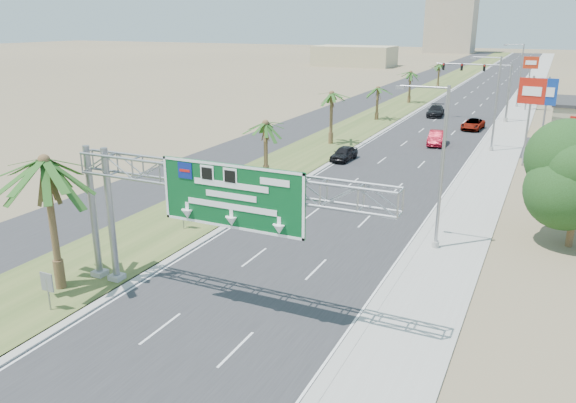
% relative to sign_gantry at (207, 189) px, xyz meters
% --- Properties ---
extents(road, '(12.00, 300.00, 0.02)m').
position_rel_sign_gantry_xyz_m(road, '(1.06, 100.07, -6.05)').
color(road, '#28282B').
rests_on(road, ground).
extents(sidewalk_right, '(4.00, 300.00, 0.10)m').
position_rel_sign_gantry_xyz_m(sidewalk_right, '(9.56, 100.07, -6.01)').
color(sidewalk_right, '#9E9B93').
rests_on(sidewalk_right, ground).
extents(median_grass, '(7.00, 300.00, 0.12)m').
position_rel_sign_gantry_xyz_m(median_grass, '(-8.94, 100.07, -6.00)').
color(median_grass, '#3D5224').
rests_on(median_grass, ground).
extents(opposing_road, '(8.00, 300.00, 0.02)m').
position_rel_sign_gantry_xyz_m(opposing_road, '(-15.94, 100.07, -6.05)').
color(opposing_road, '#28282B').
rests_on(opposing_road, ground).
extents(sign_gantry, '(16.75, 1.24, 7.50)m').
position_rel_sign_gantry_xyz_m(sign_gantry, '(0.00, 0.00, 0.00)').
color(sign_gantry, gray).
rests_on(sign_gantry, ground).
extents(palm_near, '(5.70, 5.70, 8.35)m').
position_rel_sign_gantry_xyz_m(palm_near, '(-8.14, -1.93, 0.87)').
color(palm_near, brown).
rests_on(palm_near, ground).
extents(palm_row_b, '(3.99, 3.99, 5.95)m').
position_rel_sign_gantry_xyz_m(palm_row_b, '(-8.44, 22.07, -1.16)').
color(palm_row_b, brown).
rests_on(palm_row_b, ground).
extents(palm_row_c, '(3.99, 3.99, 6.75)m').
position_rel_sign_gantry_xyz_m(palm_row_c, '(-8.44, 38.07, -0.39)').
color(palm_row_c, brown).
rests_on(palm_row_c, ground).
extents(palm_row_d, '(3.99, 3.99, 5.45)m').
position_rel_sign_gantry_xyz_m(palm_row_d, '(-8.44, 56.07, -1.64)').
color(palm_row_d, brown).
rests_on(palm_row_d, ground).
extents(palm_row_e, '(3.99, 3.99, 6.15)m').
position_rel_sign_gantry_xyz_m(palm_row_e, '(-8.44, 75.07, -0.97)').
color(palm_row_e, brown).
rests_on(palm_row_e, ground).
extents(palm_row_f, '(3.99, 3.99, 5.75)m').
position_rel_sign_gantry_xyz_m(palm_row_f, '(-8.44, 100.07, -1.35)').
color(palm_row_f, brown).
rests_on(palm_row_f, ground).
extents(streetlight_near, '(3.27, 0.44, 10.00)m').
position_rel_sign_gantry_xyz_m(streetlight_near, '(8.36, 12.07, -1.36)').
color(streetlight_near, gray).
rests_on(streetlight_near, ground).
extents(streetlight_mid, '(3.27, 0.44, 10.00)m').
position_rel_sign_gantry_xyz_m(streetlight_mid, '(8.36, 42.07, -1.36)').
color(streetlight_mid, gray).
rests_on(streetlight_mid, ground).
extents(streetlight_far, '(3.27, 0.44, 10.00)m').
position_rel_sign_gantry_xyz_m(streetlight_far, '(8.36, 78.07, -1.36)').
color(streetlight_far, gray).
rests_on(streetlight_far, ground).
extents(signal_mast, '(10.28, 0.71, 8.00)m').
position_rel_sign_gantry_xyz_m(signal_mast, '(6.23, 62.05, -1.21)').
color(signal_mast, gray).
rests_on(signal_mast, ground).
extents(median_signback_a, '(0.75, 0.08, 2.08)m').
position_rel_sign_gantry_xyz_m(median_signback_a, '(-6.74, -3.93, -4.61)').
color(median_signback_a, gray).
rests_on(median_signback_a, ground).
extents(median_signback_b, '(0.75, 0.08, 2.08)m').
position_rel_sign_gantry_xyz_m(median_signback_b, '(-7.44, 8.07, -4.61)').
color(median_signback_b, gray).
rests_on(median_signback_b, ground).
extents(tower_distant, '(20.00, 16.00, 35.00)m').
position_rel_sign_gantry_xyz_m(tower_distant, '(-30.94, 240.07, 11.44)').
color(tower_distant, tan).
rests_on(tower_distant, ground).
extents(building_distant_left, '(24.00, 14.00, 6.00)m').
position_rel_sign_gantry_xyz_m(building_distant_left, '(-43.94, 150.07, -3.06)').
color(building_distant_left, tan).
rests_on(building_distant_left, ground).
extents(car_left_lane, '(1.93, 4.29, 1.43)m').
position_rel_sign_gantry_xyz_m(car_left_lane, '(-4.44, 31.42, -5.34)').
color(car_left_lane, black).
rests_on(car_left_lane, ground).
extents(car_mid_lane, '(2.09, 5.01, 1.61)m').
position_rel_sign_gantry_xyz_m(car_mid_lane, '(2.56, 42.94, -5.25)').
color(car_mid_lane, maroon).
rests_on(car_mid_lane, ground).
extents(car_right_lane, '(2.70, 5.17, 1.39)m').
position_rel_sign_gantry_xyz_m(car_right_lane, '(4.94, 54.40, -5.36)').
color(car_right_lane, gray).
rests_on(car_right_lane, ground).
extents(car_far, '(2.73, 5.67, 1.59)m').
position_rel_sign_gantry_xyz_m(car_far, '(-1.58, 63.11, -5.26)').
color(car_far, black).
rests_on(car_far, ground).
extents(pole_sign_red_near, '(2.42, 0.65, 8.60)m').
position_rel_sign_gantry_xyz_m(pole_sign_red_near, '(12.06, 36.85, 0.68)').
color(pole_sign_red_near, gray).
rests_on(pole_sign_red_near, ground).
extents(pole_sign_blue, '(2.01, 0.39, 7.51)m').
position_rel_sign_gantry_xyz_m(pole_sign_blue, '(13.26, 49.53, -0.53)').
color(pole_sign_blue, gray).
rests_on(pole_sign_blue, ground).
extents(pole_sign_red_far, '(2.21, 0.38, 8.45)m').
position_rel_sign_gantry_xyz_m(pole_sign_red_far, '(10.06, 74.74, 0.62)').
color(pole_sign_red_far, gray).
rests_on(pole_sign_red_far, ground).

